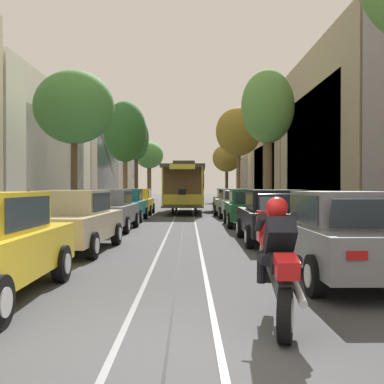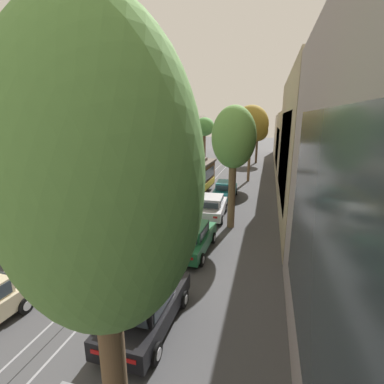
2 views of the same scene
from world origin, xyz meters
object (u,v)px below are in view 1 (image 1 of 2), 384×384
object	(u,v)px
parked_car_yellow_fifth_left	(137,201)
parked_car_teal_fifth_right	(230,200)
parked_car_grey_mid_left	(109,210)
motorcycle_with_rider	(277,258)
street_tree_kerb_left_second	(74,108)
street_tree_kerb_right_second	(268,109)
parked_car_beige_second_left	(72,220)
parked_car_black_second_right	(274,216)
parked_car_teal_fourth_left	(125,205)
street_tree_kerb_left_fourth	(136,139)
street_tree_kerb_right_mid	(238,132)
street_tree_kerb_right_fourth	(227,158)
parked_car_grey_near_right	(343,235)
parked_car_silver_fourth_right	(234,203)
cable_car_trolley	(185,187)
pedestrian_on_left_pavement	(109,198)
street_tree_kerb_left_mid	(125,132)
parked_car_green_mid_right	(248,207)
street_tree_kerb_left_far	(149,156)

from	to	relation	value
parked_car_yellow_fifth_left	parked_car_teal_fifth_right	bearing A→B (deg)	22.03
parked_car_grey_mid_left	motorcycle_with_rider	bearing A→B (deg)	-71.20
street_tree_kerb_left_second	street_tree_kerb_right_second	size ratio (longest dim) A/B	0.86
parked_car_beige_second_left	street_tree_kerb_left_second	bearing A→B (deg)	103.81
parked_car_grey_mid_left	motorcycle_with_rider	size ratio (longest dim) A/B	2.24
parked_car_black_second_right	motorcycle_with_rider	size ratio (longest dim) A/B	2.25
parked_car_teal_fourth_left	parked_car_black_second_right	xyz separation A→B (m)	(5.70, -8.97, 0.00)
street_tree_kerb_left_fourth	street_tree_kerb_right_mid	xyz separation A→B (m)	(9.18, -5.16, 0.07)
street_tree_kerb_right_fourth	parked_car_grey_near_right	bearing A→B (deg)	-92.12
parked_car_beige_second_left	street_tree_kerb_left_fourth	xyz separation A→B (m)	(-1.96, 31.48, 5.46)
parked_car_grey_near_right	parked_car_silver_fourth_right	world-z (taller)	same
street_tree_kerb_right_mid	cable_car_trolley	size ratio (longest dim) A/B	0.92
street_tree_kerb_left_fourth	street_tree_kerb_right_second	bearing A→B (deg)	-65.20
parked_car_grey_near_right	pedestrian_on_left_pavement	distance (m)	27.71
parked_car_yellow_fifth_left	street_tree_kerb_left_mid	bearing A→B (deg)	106.30
parked_car_green_mid_right	cable_car_trolley	xyz separation A→B (m)	(-2.79, 10.68, 0.86)
parked_car_beige_second_left	street_tree_kerb_left_far	bearing A→B (deg)	92.31
parked_car_green_mid_right	street_tree_kerb_left_mid	bearing A→B (deg)	118.25
parked_car_teal_fifth_right	street_tree_kerb_right_mid	world-z (taller)	street_tree_kerb_right_mid
parked_car_silver_fourth_right	parked_car_green_mid_right	bearing A→B (deg)	-89.57
parked_car_beige_second_left	parked_car_silver_fourth_right	bearing A→B (deg)	67.48
street_tree_kerb_left_fourth	cable_car_trolley	size ratio (longest dim) A/B	0.92
street_tree_kerb_left_second	street_tree_kerb_right_fourth	xyz separation A→B (m)	(9.33, 32.63, -0.05)
parked_car_grey_mid_left	cable_car_trolley	size ratio (longest dim) A/B	0.48
parked_car_teal_fourth_left	parked_car_green_mid_right	bearing A→B (deg)	-28.71
street_tree_kerb_right_fourth	parked_car_silver_fourth_right	bearing A→B (deg)	-93.98
parked_car_beige_second_left	parked_car_yellow_fifth_left	size ratio (longest dim) A/B	1.01
parked_car_teal_fifth_right	street_tree_kerb_right_second	world-z (taller)	street_tree_kerb_right_second
parked_car_teal_fifth_right	motorcycle_with_rider	size ratio (longest dim) A/B	2.26
parked_car_grey_near_right	street_tree_kerb_left_mid	world-z (taller)	street_tree_kerb_left_mid
parked_car_teal_fifth_right	cable_car_trolley	size ratio (longest dim) A/B	0.48
parked_car_black_second_right	parked_car_silver_fourth_right	bearing A→B (deg)	90.18
parked_car_grey_mid_left	parked_car_teal_fourth_left	xyz separation A→B (m)	(-0.06, 5.01, 0.00)
parked_car_beige_second_left	street_tree_kerb_right_fourth	distance (m)	41.29
parked_car_teal_fourth_left	street_tree_kerb_right_mid	bearing A→B (deg)	64.76
parked_car_yellow_fifth_left	motorcycle_with_rider	size ratio (longest dim) A/B	2.24
parked_car_teal_fifth_right	street_tree_kerb_left_mid	size ratio (longest dim) A/B	0.56
parked_car_grey_near_right	parked_car_green_mid_right	bearing A→B (deg)	91.05
motorcycle_with_rider	pedestrian_on_left_pavement	distance (m)	29.85
parked_car_grey_mid_left	street_tree_kerb_left_far	world-z (taller)	street_tree_kerb_left_far
parked_car_green_mid_right	street_tree_kerb_left_second	distance (m)	8.62
parked_car_grey_mid_left	street_tree_kerb_left_mid	size ratio (longest dim) A/B	0.56
parked_car_black_second_right	street_tree_kerb_right_second	xyz separation A→B (m)	(1.56, 10.02, 4.94)
parked_car_beige_second_left	parked_car_black_second_right	world-z (taller)	same
parked_car_grey_mid_left	parked_car_yellow_fifth_left	distance (m)	10.31
parked_car_black_second_right	street_tree_kerb_right_second	distance (m)	11.28
street_tree_kerb_right_mid	street_tree_kerb_left_second	bearing A→B (deg)	-116.17
parked_car_silver_fourth_right	street_tree_kerb_left_far	xyz separation A→B (m)	(-7.27, 29.68, 4.66)
street_tree_kerb_left_second	pedestrian_on_left_pavement	size ratio (longest dim) A/B	4.28
parked_car_teal_fifth_right	parked_car_grey_near_right	bearing A→B (deg)	-89.93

